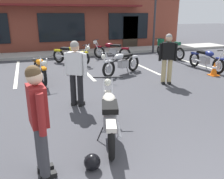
{
  "coord_description": "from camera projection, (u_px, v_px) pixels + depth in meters",
  "views": [
    {
      "loc": [
        -2.13,
        -1.36,
        2.31
      ],
      "look_at": [
        -0.32,
        3.77,
        0.55
      ],
      "focal_mm": 38.0,
      "sensor_mm": 36.0,
      "label": 1
    }
  ],
  "objects": [
    {
      "name": "traffic_cone",
      "position": [
        214.0,
        69.0,
        9.1
      ],
      "size": [
        0.34,
        0.34,
        0.53
      ],
      "color": "orange",
      "rests_on": "ground_plane"
    },
    {
      "name": "ground_plane",
      "position": [
        120.0,
        106.0,
        6.2
      ],
      "size": [
        80.0,
        80.0,
        0.0
      ],
      "primitive_type": "plane",
      "color": "#3D3D42"
    },
    {
      "name": "painted_stall_lines",
      "position": [
        81.0,
        67.0,
        10.56
      ],
      "size": [
        10.74,
        4.8,
        0.01
      ],
      "color": "silver",
      "rests_on": "ground_plane"
    },
    {
      "name": "motorcycle_foreground_classic",
      "position": [
        109.0,
        114.0,
        4.54
      ],
      "size": [
        0.93,
        2.06,
        0.98
      ],
      "color": "black",
      "rests_on": "ground_plane"
    },
    {
      "name": "brick_storefront_building",
      "position": [
        56.0,
        21.0,
        16.93
      ],
      "size": [
        16.75,
        6.22,
        3.54
      ],
      "color": "brown",
      "rests_on": "ground_plane"
    },
    {
      "name": "motorcycle_blue_standard",
      "position": [
        206.0,
        59.0,
        9.9
      ],
      "size": [
        0.66,
        2.11,
        0.98
      ],
      "color": "black",
      "rests_on": "ground_plane"
    },
    {
      "name": "motorcycle_black_cruiser",
      "position": [
        40.0,
        68.0,
        8.28
      ],
      "size": [
        0.69,
        2.11,
        0.98
      ],
      "color": "black",
      "rests_on": "ground_plane"
    },
    {
      "name": "sidewalk_kerb",
      "position": [
        67.0,
        53.0,
        13.77
      ],
      "size": [
        22.0,
        1.8,
        0.14
      ],
      "primitive_type": "cube",
      "color": "#A8A59E",
      "rests_on": "ground_plane"
    },
    {
      "name": "person_in_shorts_foreground",
      "position": [
        168.0,
        56.0,
        7.84
      ],
      "size": [
        0.6,
        0.37,
        1.68
      ],
      "color": "black",
      "rests_on": "ground_plane"
    },
    {
      "name": "helmet_on_pavement",
      "position": [
        92.0,
        162.0,
        3.64
      ],
      "size": [
        0.26,
        0.26,
        0.26
      ],
      "color": "black",
      "rests_on": "ground_plane"
    },
    {
      "name": "motorcycle_red_sportbike",
      "position": [
        111.0,
        50.0,
        12.3
      ],
      "size": [
        1.71,
        1.58,
        0.98
      ],
      "color": "black",
      "rests_on": "ground_plane"
    },
    {
      "name": "motorcycle_silver_naked",
      "position": [
        169.0,
        48.0,
        12.71
      ],
      "size": [
        0.79,
        2.09,
        0.98
      ],
      "color": "black",
      "rests_on": "ground_plane"
    },
    {
      "name": "person_by_back_row",
      "position": [
        39.0,
        117.0,
        3.26
      ],
      "size": [
        0.31,
        0.61,
        1.68
      ],
      "color": "black",
      "rests_on": "ground_plane"
    },
    {
      "name": "motorcycle_green_cafe_racer",
      "position": [
        121.0,
        63.0,
        9.23
      ],
      "size": [
        1.95,
        1.2,
        0.98
      ],
      "color": "black",
      "rests_on": "ground_plane"
    },
    {
      "name": "person_in_black_shirt",
      "position": [
        76.0,
        70.0,
        5.93
      ],
      "size": [
        0.54,
        0.43,
        1.68
      ],
      "color": "black",
      "rests_on": "ground_plane"
    },
    {
      "name": "motorcycle_orange_scrambler",
      "position": [
        71.0,
        54.0,
        11.09
      ],
      "size": [
        1.63,
        1.67,
        0.98
      ],
      "color": "black",
      "rests_on": "ground_plane"
    }
  ]
}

